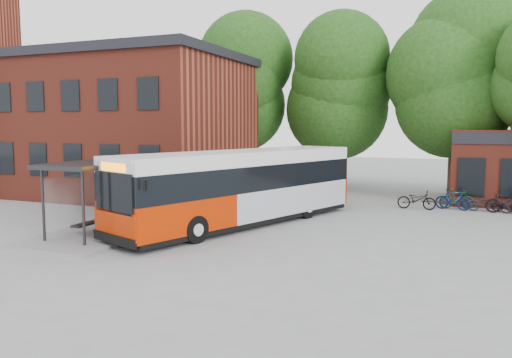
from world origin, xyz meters
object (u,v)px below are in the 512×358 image
at_px(city_bus, 242,188).
at_px(bicycle_0, 416,200).
at_px(bicycle_5, 506,203).
at_px(bus_shelter, 106,197).
at_px(bicycle_1, 457,199).
at_px(bicycle_4, 486,202).
at_px(bicycle_3, 453,200).

bearing_deg(city_bus, bicycle_0, 67.04).
relative_size(city_bus, bicycle_5, 6.89).
bearing_deg(city_bus, bus_shelter, -119.53).
bearing_deg(bus_shelter, bicycle_1, 41.39).
distance_m(bus_shelter, bicycle_0, 15.19).
bearing_deg(bus_shelter, bicycle_4, 38.05).
relative_size(bicycle_3, bicycle_5, 0.95).
bearing_deg(bicycle_1, bicycle_5, -120.73).
bearing_deg(bicycle_5, bus_shelter, 133.16).
relative_size(bicycle_4, bicycle_5, 0.94).
height_order(city_bus, bicycle_1, city_bus).
height_order(bus_shelter, bicycle_3, bus_shelter).
relative_size(bicycle_0, bicycle_4, 1.11).
bearing_deg(bicycle_3, bicycle_1, -13.38).
relative_size(bus_shelter, bicycle_4, 4.12).
bearing_deg(city_bus, bicycle_4, 58.33).
bearing_deg(bicycle_0, bus_shelter, 135.14).
bearing_deg(bicycle_3, bicycle_0, 119.01).
xyz_separation_m(bus_shelter, bicycle_4, (14.19, 11.11, -1.00)).
height_order(bus_shelter, bicycle_0, bus_shelter).
xyz_separation_m(bicycle_0, bicycle_4, (3.23, 0.64, -0.05)).
height_order(city_bus, bicycle_4, city_bus).
xyz_separation_m(city_bus, bicycle_1, (8.57, 7.79, -1.06)).
bearing_deg(bicycle_1, bicycle_0, 100.72).
bearing_deg(bicycle_1, bicycle_4, -113.35).
xyz_separation_m(bus_shelter, bicycle_1, (12.86, 11.34, -0.93)).
relative_size(bus_shelter, bicycle_0, 3.72).
distance_m(city_bus, bicycle_1, 11.63).
xyz_separation_m(bicycle_0, bicycle_3, (1.71, 0.47, 0.02)).
height_order(bicycle_0, bicycle_4, bicycle_0).
bearing_deg(bicycle_1, bicycle_3, 139.41).
height_order(bicycle_0, bicycle_5, bicycle_5).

